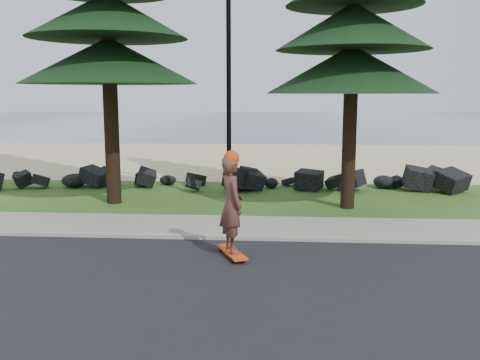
{
  "coord_description": "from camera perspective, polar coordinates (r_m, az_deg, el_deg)",
  "views": [
    {
      "loc": [
        1.47,
        -12.65,
        3.32
      ],
      "look_at": [
        0.56,
        0.0,
        1.24
      ],
      "focal_mm": 40.0,
      "sensor_mm": 36.0,
      "label": 1
    }
  ],
  "objects": [
    {
      "name": "skateboarder",
      "position": [
        10.74,
        -0.9,
        -2.67
      ],
      "size": [
        0.74,
        1.18,
        2.17
      ],
      "rotation": [
        0.0,
        0.0,
        1.99
      ],
      "color": "#E43F0D",
      "rests_on": "ground"
    },
    {
      "name": "ground",
      "position": [
        13.17,
        -2.45,
        -5.31
      ],
      "size": [
        160.0,
        160.0,
        0.0
      ],
      "primitive_type": "plane",
      "color": "#2C5119",
      "rests_on": "ground"
    },
    {
      "name": "ocean",
      "position": [
        63.76,
        2.81,
        6.32
      ],
      "size": [
        160.0,
        58.0,
        0.01
      ],
      "primitive_type": "cube",
      "color": "#314E5F",
      "rests_on": "ground"
    },
    {
      "name": "kerb",
      "position": [
        12.29,
        -2.94,
        -6.14
      ],
      "size": [
        160.0,
        0.2,
        0.1
      ],
      "primitive_type": "cube",
      "color": "#9B958B",
      "rests_on": "ground"
    },
    {
      "name": "sidewalk",
      "position": [
        13.35,
        -2.36,
        -4.93
      ],
      "size": [
        160.0,
        2.0,
        0.08
      ],
      "primitive_type": "cube",
      "color": "gray",
      "rests_on": "ground"
    },
    {
      "name": "seawall_boulders",
      "position": [
        18.61,
        -0.49,
        -0.97
      ],
      "size": [
        60.0,
        2.4,
        1.1
      ],
      "primitive_type": null,
      "color": "black",
      "rests_on": "ground"
    },
    {
      "name": "beach_sand",
      "position": [
        27.4,
        1.0,
        2.36
      ],
      "size": [
        160.0,
        15.0,
        0.01
      ],
      "primitive_type": "cube",
      "color": "#D2BE8C",
      "rests_on": "ground"
    },
    {
      "name": "lamp_post",
      "position": [
        15.94,
        -1.22,
        12.23
      ],
      "size": [
        0.25,
        0.14,
        8.14
      ],
      "color": "black",
      "rests_on": "ground"
    },
    {
      "name": "road",
      "position": [
        8.92,
        -5.83,
        -12.53
      ],
      "size": [
        160.0,
        7.0,
        0.02
      ],
      "primitive_type": "cube",
      "color": "black",
      "rests_on": "ground"
    }
  ]
}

